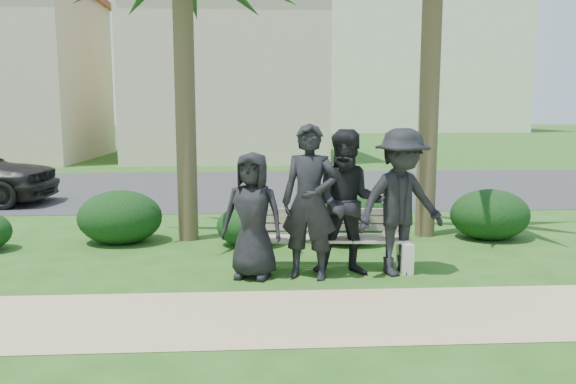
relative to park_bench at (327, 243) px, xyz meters
name	(u,v)px	position (x,y,z in m)	size (l,w,h in m)	color
ground	(249,268)	(-1.02, 0.11, -0.34)	(160.00, 160.00, 0.00)	#234D16
footpath	(248,317)	(-1.02, -1.69, -0.34)	(30.00, 1.60, 0.01)	tan
asphalt_street	(251,187)	(-1.02, 8.11, -0.34)	(160.00, 8.00, 0.01)	#2D2D30
stucco_bldg_right	(229,74)	(-2.02, 18.11, 3.32)	(8.40, 8.40, 7.30)	beige
hotel_tower	(381,6)	(12.98, 55.11, 13.07)	(26.00, 18.00, 37.30)	beige
park_bench	(327,243)	(0.00, 0.00, 0.00)	(2.20, 0.67, 0.76)	#A89E8D
man_a	(253,215)	(-0.97, -0.31, 0.44)	(0.77, 0.50, 1.57)	black
man_b	(310,202)	(-0.27, -0.37, 0.62)	(0.70, 0.46, 1.91)	black
man_c	(349,203)	(0.23, -0.26, 0.58)	(0.89, 0.70, 1.84)	black
man_d	(401,202)	(0.89, -0.30, 0.59)	(1.20, 0.69, 1.85)	black
hedge_b	(120,216)	(-3.07, 1.71, 0.09)	(1.31, 1.09, 0.86)	black
hedge_c	(249,225)	(-1.04, 1.39, -0.02)	(0.99, 0.82, 0.65)	black
hedge_d	(348,217)	(0.52, 1.47, 0.07)	(1.26, 1.04, 0.82)	black
hedge_e	(342,211)	(0.46, 1.74, 0.12)	(1.42, 1.17, 0.93)	black
hedge_f	(490,213)	(2.88, 1.63, 0.08)	(1.28, 1.06, 0.83)	black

